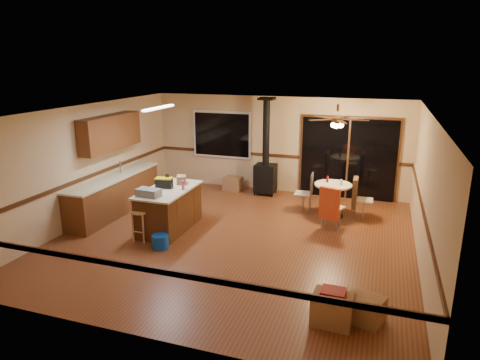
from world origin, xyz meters
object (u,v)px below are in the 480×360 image
at_px(dining_table, 333,194).
at_px(chair_near, 330,203).
at_px(box_under_window, 233,184).
at_px(box_corner_a, 332,309).
at_px(toolbox_black, 164,183).
at_px(toolbox_grey, 149,192).
at_px(bar_stool, 141,225).
at_px(blue_bucket, 160,242).
at_px(chair_right, 356,193).
at_px(box_corner_b, 366,309).
at_px(chair_left, 308,188).
at_px(kitchen_island, 169,209).
at_px(wood_stove, 266,168).

bearing_deg(dining_table, chair_near, -87.19).
distance_m(box_under_window, box_corner_a, 6.44).
bearing_deg(toolbox_black, box_under_window, 81.18).
relative_size(toolbox_grey, bar_stool, 0.75).
bearing_deg(box_corner_a, blue_bucket, 157.75).
bearing_deg(chair_right, toolbox_black, -153.74).
height_order(chair_near, box_corner_b, chair_near).
bearing_deg(chair_near, blue_bucket, -146.26).
bearing_deg(toolbox_grey, dining_table, 36.27).
xyz_separation_m(toolbox_black, box_under_window, (0.47, 3.05, -0.80)).
relative_size(dining_table, chair_near, 1.22).
xyz_separation_m(box_under_window, box_corner_b, (3.84, -5.29, -0.01)).
distance_m(bar_stool, chair_left, 3.99).
xyz_separation_m(chair_left, chair_right, (1.11, -0.06, 0.01)).
distance_m(blue_bucket, box_corner_a, 3.74).
xyz_separation_m(kitchen_island, toolbox_grey, (-0.14, -0.56, 0.52)).
bearing_deg(chair_right, wood_stove, 155.86).
bearing_deg(toolbox_black, bar_stool, -99.48).
height_order(wood_stove, toolbox_grey, wood_stove).
distance_m(chair_near, box_corner_a, 3.46).
height_order(blue_bucket, chair_left, chair_left).
bearing_deg(toolbox_grey, chair_right, 32.95).
bearing_deg(wood_stove, chair_right, -24.14).
height_order(dining_table, chair_near, chair_near).
distance_m(blue_bucket, box_under_window, 4.05).
bearing_deg(chair_left, blue_bucket, -128.24).
bearing_deg(kitchen_island, box_under_window, 83.56).
xyz_separation_m(dining_table, box_under_window, (-2.87, 1.19, -0.34)).
bearing_deg(blue_bucket, bar_stool, 158.17).
bearing_deg(wood_stove, chair_near, -45.70).
relative_size(wood_stove, bar_stool, 3.97).
distance_m(toolbox_black, chair_left, 3.41).
bearing_deg(chair_near, kitchen_island, -162.42).
relative_size(wood_stove, box_corner_b, 5.44).
bearing_deg(box_corner_b, toolbox_black, 152.50).
bearing_deg(chair_right, dining_table, -174.76).
bearing_deg(kitchen_island, bar_stool, -109.08).
relative_size(wood_stove, blue_bucket, 7.77).
distance_m(wood_stove, chair_right, 2.68).
distance_m(kitchen_island, chair_right, 4.22).
height_order(toolbox_black, blue_bucket, toolbox_black).
distance_m(chair_left, box_corner_a, 4.54).
xyz_separation_m(kitchen_island, box_corner_b, (4.19, -2.19, -0.27)).
xyz_separation_m(wood_stove, blue_bucket, (-1.01, -4.00, -0.59)).
relative_size(wood_stove, toolbox_grey, 5.28).
bearing_deg(wood_stove, chair_left, -37.93).
xyz_separation_m(wood_stove, chair_near, (1.97, -2.01, -0.13)).
height_order(box_under_window, box_corner_a, box_corner_a).
relative_size(wood_stove, box_under_window, 5.22).
distance_m(box_under_window, box_corner_b, 6.54).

